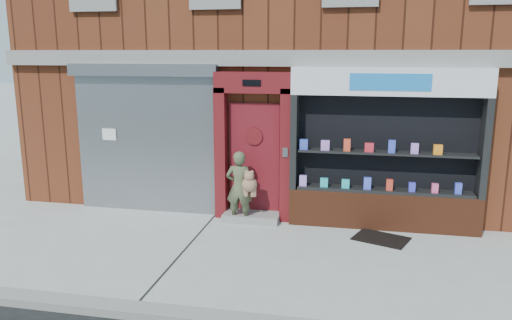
# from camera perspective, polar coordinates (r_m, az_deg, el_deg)

# --- Properties ---
(ground) EXTENTS (80.00, 80.00, 0.00)m
(ground) POSITION_cam_1_polar(r_m,az_deg,el_deg) (8.26, 2.22, -11.05)
(ground) COLOR #9E9E99
(ground) RESTS_ON ground
(building) EXTENTS (12.00, 8.16, 8.00)m
(building) POSITION_cam_1_polar(r_m,az_deg,el_deg) (13.56, 6.60, 15.28)
(building) COLOR #582514
(building) RESTS_ON ground
(shutter_bay) EXTENTS (3.10, 0.30, 3.04)m
(shutter_bay) POSITION_cam_1_polar(r_m,az_deg,el_deg) (10.43, -12.45, 3.43)
(shutter_bay) COLOR gray
(shutter_bay) RESTS_ON ground
(red_door_bay) EXTENTS (1.52, 0.58, 2.90)m
(red_door_bay) POSITION_cam_1_polar(r_m,az_deg,el_deg) (9.72, -0.30, 1.53)
(red_door_bay) COLOR #5C0F14
(red_door_bay) RESTS_ON ground
(pharmacy_bay) EXTENTS (3.50, 0.41, 3.00)m
(pharmacy_bay) POSITION_cam_1_polar(r_m,az_deg,el_deg) (9.51, 14.52, 0.37)
(pharmacy_bay) COLOR #642D17
(pharmacy_bay) RESTS_ON ground
(woman) EXTENTS (0.63, 0.38, 1.42)m
(woman) POSITION_cam_1_polar(r_m,az_deg,el_deg) (9.62, -1.78, -3.07)
(woman) COLOR #4E5639
(woman) RESTS_ON ground
(doormat) EXTENTS (1.08, 0.93, 0.02)m
(doormat) POSITION_cam_1_polar(r_m,az_deg,el_deg) (9.27, 14.11, -8.70)
(doormat) COLOR black
(doormat) RESTS_ON ground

